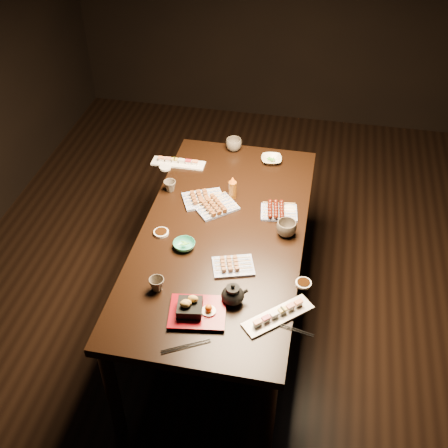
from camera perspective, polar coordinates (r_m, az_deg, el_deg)
The scene contains 23 objects.
ground at distance 3.74m, azimuth 1.97°, elevation -8.05°, with size 5.00×5.00×0.00m, color black.
dining_table at distance 3.37m, azimuth -0.17°, elevation -5.66°, with size 0.90×1.80×0.75m, color black.
sushi_platter_near at distance 2.68m, azimuth 5.53°, elevation -9.07°, with size 0.36×0.10×0.04m, color white, non-canonical shape.
sushi_platter_far at distance 3.63m, azimuth -4.68°, elevation 6.36°, with size 0.34×0.10×0.04m, color white, non-canonical shape.
yakitori_plate_center at distance 3.25m, azimuth -0.82°, elevation 2.03°, with size 0.23×0.17×0.06m, color #828EB6, non-canonical shape.
yakitori_plate_right at distance 2.89m, azimuth 0.95°, elevation -4.04°, with size 0.21×0.15×0.05m, color #828EB6, non-canonical shape.
yakitori_plate_left at distance 3.31m, azimuth -2.11°, elevation 2.83°, with size 0.23×0.17×0.06m, color #828EB6, non-canonical shape.
tsukune_plate at distance 3.23m, azimuth 5.62°, elevation 1.44°, with size 0.21×0.15×0.05m, color #828EB6, non-canonical shape.
edamame_bowl_green at distance 3.01m, azimuth -4.07°, elevation -2.15°, with size 0.12×0.12×0.04m, color teal.
edamame_bowl_cream at distance 3.66m, azimuth 4.84°, elevation 6.54°, with size 0.13×0.13×0.03m, color beige.
tempura_tray at distance 2.66m, azimuth -2.73°, elevation -8.46°, with size 0.27×0.21×0.10m, color black, non-canonical shape.
teacup_near_left at distance 2.79m, azimuth -6.83°, elevation -6.10°, with size 0.08×0.08×0.07m, color #534A3F.
teacup_mid_right at distance 3.08m, azimuth 6.36°, elevation -0.44°, with size 0.11×0.11×0.09m, color #534A3F.
teacup_far_left at distance 3.40m, azimuth -5.52°, elevation 3.86°, with size 0.07×0.07×0.07m, color #534A3F.
teacup_far_right at distance 3.75m, azimuth 1.00°, elevation 8.07°, with size 0.10×0.10×0.08m, color #534A3F.
teapot at distance 2.71m, azimuth 0.90°, elevation -7.06°, with size 0.13×0.13×0.11m, color black, non-canonical shape.
condiment_bottle at distance 3.31m, azimuth 0.87°, elevation 3.77°, with size 0.05×0.05×0.14m, color brown.
sauce_dish_west at distance 3.11m, azimuth -6.40°, elevation -0.88°, with size 0.08×0.08×0.01m, color white.
sauce_dish_east at distance 3.27m, azimuth 6.65°, elevation 1.50°, with size 0.08×0.08×0.01m, color white.
sauce_dish_se at distance 2.85m, azimuth 8.07°, elevation -5.99°, with size 0.08×0.08×0.01m, color white.
sauce_dish_nw at distance 3.61m, azimuth -6.00°, elevation 5.72°, with size 0.07×0.07×0.01m, color white.
chopsticks_near at distance 2.58m, azimuth -3.88°, elevation -12.27°, with size 0.23×0.02×0.01m, color black, non-canonical shape.
chopsticks_se at distance 2.65m, azimuth 7.04°, elevation -10.57°, with size 0.20×0.02×0.01m, color black, non-canonical shape.
Camera 1 is at (0.36, -2.45, 2.80)m, focal length 45.00 mm.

